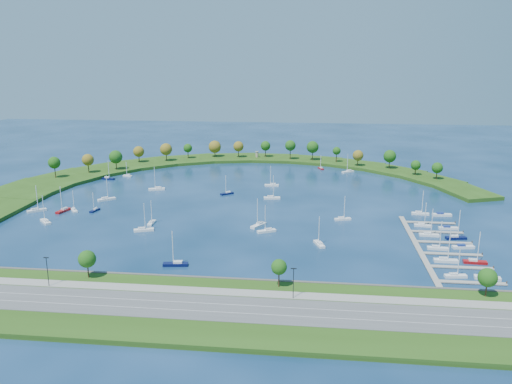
# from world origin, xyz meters

# --- Properties ---
(ground) EXTENTS (700.00, 700.00, 0.00)m
(ground) POSITION_xyz_m (0.00, 0.00, 0.00)
(ground) COLOR #07223E
(ground) RESTS_ON ground
(south_shoreline) EXTENTS (420.00, 43.10, 11.60)m
(south_shoreline) POSITION_xyz_m (0.03, -122.88, 1.00)
(south_shoreline) COLOR #254412
(south_shoreline) RESTS_ON ground
(breakwater) EXTENTS (286.74, 247.64, 2.00)m
(breakwater) POSITION_xyz_m (-46.33, 48.72, 0.99)
(breakwater) COLOR #254412
(breakwater) RESTS_ON ground
(breakwater_trees) EXTENTS (242.10, 91.01, 14.17)m
(breakwater_trees) POSITION_xyz_m (-17.45, 89.33, 10.35)
(breakwater_trees) COLOR #382314
(breakwater_trees) RESTS_ON breakwater
(harbor_tower) EXTENTS (2.60, 2.60, 4.48)m
(harbor_tower) POSITION_xyz_m (-6.64, 115.74, 4.29)
(harbor_tower) COLOR gray
(harbor_tower) RESTS_ON breakwater
(dock_system) EXTENTS (24.28, 82.00, 1.60)m
(dock_system) POSITION_xyz_m (85.30, -61.00, 0.35)
(dock_system) COLOR gray
(dock_system) RESTS_ON ground
(moored_boat_0) EXTENTS (9.38, 3.71, 13.42)m
(moored_boat_0) POSITION_xyz_m (-14.17, -89.99, 0.95)
(moored_boat_0) COLOR #090F3A
(moored_boat_0) RESTS_ON ground
(moored_boat_1) EXTENTS (8.52, 6.07, 12.37)m
(moored_boat_1) POSITION_xyz_m (15.73, -48.76, 0.92)
(moored_boat_1) COLOR white
(moored_boat_1) RESTS_ON ground
(moored_boat_2) EXTENTS (8.90, 7.97, 13.77)m
(moored_boat_2) POSITION_xyz_m (-74.77, -6.37, 0.96)
(moored_boat_2) COLOR white
(moored_boat_2) RESTS_ON ground
(moored_boat_3) EXTENTS (3.22, 6.92, 9.82)m
(moored_boat_3) POSITION_xyz_m (-72.63, -26.41, 0.85)
(moored_boat_3) COLOR #090F3A
(moored_boat_3) RESTS_ON ground
(moored_boat_4) EXTENTS (4.94, 8.45, 12.00)m
(moored_boat_4) POSITION_xyz_m (38.55, -62.71, 0.91)
(moored_boat_4) COLOR white
(moored_boat_4) RESTS_ON ground
(moored_boat_5) EXTENTS (8.43, 3.35, 12.06)m
(moored_boat_5) POSITION_xyz_m (-92.91, 41.18, 0.91)
(moored_boat_5) COLOR #090F3A
(moored_boat_5) RESTS_ON ground
(moored_boat_6) EXTENTS (9.73, 5.39, 13.78)m
(moored_boat_6) POSITION_xyz_m (-54.42, 18.34, 0.96)
(moored_boat_6) COLOR white
(moored_boat_6) RESTS_ON ground
(moored_boat_7) EXTENTS (8.14, 4.57, 11.53)m
(moored_boat_7) POSITION_xyz_m (49.81, -27.49, 0.89)
(moored_boat_7) COLOR white
(moored_boat_7) RESTS_ON ground
(moored_boat_8) EXTENTS (2.11, 7.54, 11.08)m
(moored_boat_8) POSITION_xyz_m (-38.13, -43.16, 0.88)
(moored_boat_8) COLOR white
(moored_boat_8) RESTS_ON ground
(moored_boat_9) EXTENTS (8.47, 7.94, 13.35)m
(moored_boat_9) POSITION_xyz_m (-101.15, -30.42, 0.95)
(moored_boat_9) COLOR white
(moored_boat_9) RESTS_ON ground
(moored_boat_10) EXTENTS (8.52, 7.17, 12.89)m
(moored_boat_10) POSITION_xyz_m (58.83, 78.28, 0.93)
(moored_boat_10) COLOR white
(moored_boat_10) RESTS_ON ground
(moored_boat_11) EXTENTS (9.01, 5.21, 12.78)m
(moored_boat_11) POSITION_xyz_m (-38.55, -53.36, 0.93)
(moored_boat_11) COLOR white
(moored_boat_11) RESTS_ON ground
(moored_boat_12) EXTENTS (9.14, 3.70, 13.06)m
(moored_boat_12) POSITION_xyz_m (13.49, 6.37, 0.94)
(moored_boat_12) COLOR white
(moored_boat_12) RESTS_ON ground
(moored_boat_13) EXTENTS (7.32, 6.45, 11.26)m
(moored_boat_13) POSITION_xyz_m (-12.31, 13.27, 0.89)
(moored_boat_13) COLOR #090F3A
(moored_boat_13) RESTS_ON ground
(moored_boat_14) EXTENTS (4.29, 6.75, 9.64)m
(moored_boat_14) POSITION_xyz_m (40.85, 87.77, 0.85)
(moored_boat_14) COLOR maroon
(moored_boat_14) RESTS_ON ground
(moored_boat_15) EXTENTS (6.79, 3.95, 9.63)m
(moored_boat_15) POSITION_xyz_m (-83.76, 50.77, 0.85)
(moored_boat_15) COLOR white
(moored_boat_15) RESTS_ON ground
(moored_boat_16) EXTENTS (8.56, 2.95, 12.37)m
(moored_boat_16) POSITION_xyz_m (11.15, 35.28, 0.92)
(moored_boat_16) COLOR white
(moored_boat_16) RESTS_ON ground
(moored_boat_17) EXTENTS (8.01, 8.01, 13.01)m
(moored_boat_17) POSITION_xyz_m (-87.59, -47.09, 0.94)
(moored_boat_17) COLOR white
(moored_boat_17) RESTS_ON ground
(moored_boat_18) EXTENTS (6.85, 9.10, 13.36)m
(moored_boat_18) POSITION_xyz_m (11.35, -41.47, 0.95)
(moored_boat_18) COLOR white
(moored_boat_18) RESTS_ON ground
(moored_boat_19) EXTENTS (6.10, 7.10, 10.82)m
(moored_boat_19) POSITION_xyz_m (-82.80, -27.85, 0.87)
(moored_boat_19) COLOR white
(moored_boat_19) RESTS_ON ground
(moored_boat_20) EXTENTS (4.58, 9.31, 13.18)m
(moored_boat_20) POSITION_xyz_m (-87.76, -29.12, 0.94)
(moored_boat_20) COLOR maroon
(moored_boat_20) RESTS_ON ground
(docked_boat_0) EXTENTS (7.86, 3.06, 11.26)m
(docked_boat_0) POSITION_xyz_m (85.53, -89.29, 0.89)
(docked_boat_0) COLOR white
(docked_boat_0) RESTS_ON ground
(docked_boat_1) EXTENTS (8.86, 3.50, 1.76)m
(docked_boat_1) POSITION_xyz_m (95.97, -89.71, 0.65)
(docked_boat_1) COLOR white
(docked_boat_1) RESTS_ON ground
(docked_boat_2) EXTENTS (8.80, 2.60, 12.88)m
(docked_boat_2) POSITION_xyz_m (85.51, -75.32, 0.93)
(docked_boat_2) COLOR white
(docked_boat_2) RESTS_ON ground
(docked_boat_3) EXTENTS (8.62, 2.85, 12.49)m
(docked_boat_3) POSITION_xyz_m (96.01, -75.52, 0.92)
(docked_boat_3) COLOR maroon
(docked_boat_3) RESTS_ON ground
(docked_boat_4) EXTENTS (8.26, 2.90, 11.91)m
(docked_boat_4) POSITION_xyz_m (85.52, -62.24, 0.90)
(docked_boat_4) COLOR white
(docked_boat_4) RESTS_ON ground
(docked_boat_5) EXTENTS (8.98, 3.83, 1.77)m
(docked_boat_5) POSITION_xyz_m (95.97, -59.69, 0.65)
(docked_boat_5) COLOR white
(docked_boat_5) RESTS_ON ground
(docked_boat_6) EXTENTS (8.42, 2.74, 12.23)m
(docked_boat_6) POSITION_xyz_m (85.52, -46.26, 0.91)
(docked_boat_6) COLOR white
(docked_boat_6) RESTS_ON ground
(docked_boat_7) EXTENTS (8.94, 3.77, 12.74)m
(docked_boat_7) POSITION_xyz_m (96.01, -48.78, 0.93)
(docked_boat_7) COLOR #090F3A
(docked_boat_7) RESTS_ON ground
(docked_boat_8) EXTENTS (7.94, 3.14, 11.35)m
(docked_boat_8) POSITION_xyz_m (85.53, -33.20, 0.89)
(docked_boat_8) COLOR white
(docked_boat_8) RESTS_ON ground
(docked_boat_9) EXTENTS (8.59, 2.81, 1.73)m
(docked_boat_9) POSITION_xyz_m (95.98, -35.95, 0.64)
(docked_boat_9) COLOR white
(docked_boat_9) RESTS_ON ground
(docked_boat_10) EXTENTS (8.47, 3.09, 12.18)m
(docked_boat_10) POSITION_xyz_m (87.92, -14.53, 0.91)
(docked_boat_10) COLOR white
(docked_boat_10) RESTS_ON ground
(docked_boat_11) EXTENTS (9.22, 3.06, 1.86)m
(docked_boat_11) POSITION_xyz_m (97.87, -15.51, 0.68)
(docked_boat_11) COLOR white
(docked_boat_11) RESTS_ON ground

